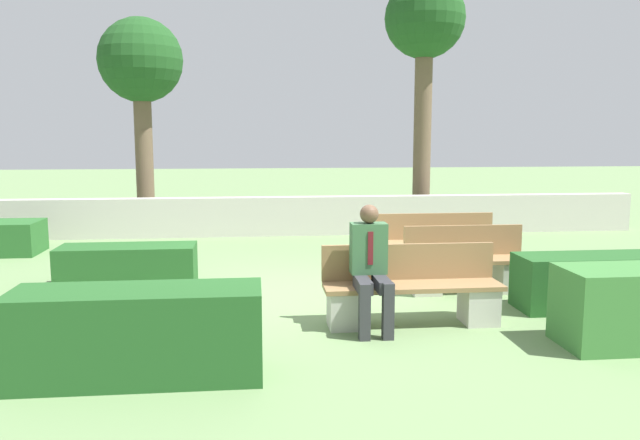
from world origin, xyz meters
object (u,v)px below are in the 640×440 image
tree_leftmost (141,67)px  person_seated_man (371,262)px  tree_center_left (425,30)px  bench_front (412,294)px  bench_right_side (467,268)px  bench_left_side (436,249)px

tree_leftmost → person_seated_man: bearing=-64.9°
person_seated_man → tree_center_left: 8.30m
bench_front → bench_right_side: (1.07, 1.30, -0.01)m
bench_right_side → bench_front: bearing=-136.7°
tree_leftmost → tree_center_left: bearing=-5.3°
person_seated_man → tree_leftmost: size_ratio=0.29×
person_seated_man → tree_leftmost: (-3.59, 7.66, 2.75)m
bench_right_side → tree_center_left: 6.95m
bench_left_side → bench_right_side: size_ratio=1.17×
bench_right_side → tree_leftmost: 8.67m
bench_left_side → tree_leftmost: tree_leftmost is taller
bench_right_side → tree_center_left: tree_center_left is taller
tree_leftmost → bench_front: bearing=-61.5°
bench_front → bench_left_side: same height
bench_front → person_seated_man: (-0.49, -0.14, 0.39)m
person_seated_man → tree_leftmost: bearing=115.1°
bench_left_side → person_seated_man: 3.15m
tree_center_left → person_seated_man: bearing=-109.1°
bench_left_side → tree_leftmost: 7.76m
tree_leftmost → tree_center_left: tree_center_left is taller
bench_left_side → person_seated_man: person_seated_man is taller
bench_left_side → bench_right_side: same height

